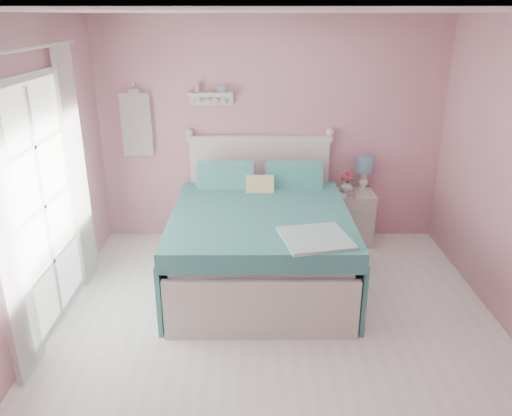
{
  "coord_description": "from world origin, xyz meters",
  "views": [
    {
      "loc": [
        -0.19,
        -3.5,
        2.58
      ],
      "look_at": [
        -0.18,
        1.2,
        0.76
      ],
      "focal_mm": 35.0,
      "sensor_mm": 36.0,
      "label": 1
    }
  ],
  "objects_px": {
    "vase": "(347,185)",
    "bed": "(260,240)",
    "teacup": "(351,195)",
    "nightstand": "(353,217)",
    "table_lamp": "(365,167)"
  },
  "relations": [
    {
      "from": "vase",
      "to": "bed",
      "type": "bearing_deg",
      "value": -138.8
    },
    {
      "from": "vase",
      "to": "teacup",
      "type": "relative_size",
      "value": 1.69
    },
    {
      "from": "bed",
      "to": "teacup",
      "type": "distance_m",
      "value": 1.28
    },
    {
      "from": "nightstand",
      "to": "table_lamp",
      "type": "bearing_deg",
      "value": 45.02
    },
    {
      "from": "bed",
      "to": "nightstand",
      "type": "xyz_separation_m",
      "value": [
        1.12,
        0.86,
        -0.1
      ]
    },
    {
      "from": "bed",
      "to": "teacup",
      "type": "xyz_separation_m",
      "value": [
        1.04,
        0.69,
        0.25
      ]
    },
    {
      "from": "vase",
      "to": "teacup",
      "type": "distance_m",
      "value": 0.21
    },
    {
      "from": "bed",
      "to": "vase",
      "type": "bearing_deg",
      "value": 41.13
    },
    {
      "from": "table_lamp",
      "to": "nightstand",
      "type": "bearing_deg",
      "value": -134.98
    },
    {
      "from": "vase",
      "to": "teacup",
      "type": "bearing_deg",
      "value": -84.39
    },
    {
      "from": "table_lamp",
      "to": "vase",
      "type": "bearing_deg",
      "value": -159.88
    },
    {
      "from": "table_lamp",
      "to": "teacup",
      "type": "xyz_separation_m",
      "value": [
        -0.19,
        -0.28,
        -0.25
      ]
    },
    {
      "from": "nightstand",
      "to": "teacup",
      "type": "bearing_deg",
      "value": -115.13
    },
    {
      "from": "nightstand",
      "to": "vase",
      "type": "relative_size",
      "value": 4.19
    },
    {
      "from": "bed",
      "to": "vase",
      "type": "relative_size",
      "value": 14.52
    }
  ]
}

